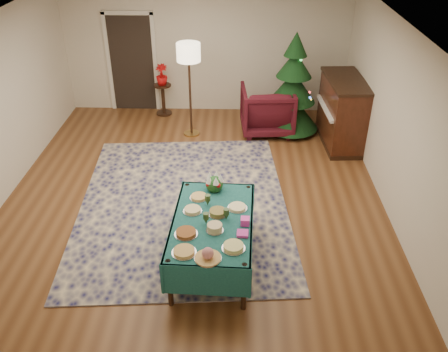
{
  "coord_description": "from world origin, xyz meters",
  "views": [
    {
      "loc": [
        0.68,
        -6.4,
        4.28
      ],
      "look_at": [
        0.51,
        -0.83,
        0.87
      ],
      "focal_mm": 38.0,
      "sensor_mm": 36.0,
      "label": 1
    }
  ],
  "objects_px": {
    "gift_box": "(245,221)",
    "floor_lamp": "(189,58)",
    "side_table": "(163,100)",
    "piano": "(342,113)",
    "christmas_tree": "(293,89)",
    "buffet_table": "(213,228)",
    "armchair": "(267,108)",
    "potted_plant": "(162,79)"
  },
  "relations": [
    {
      "from": "side_table",
      "to": "floor_lamp",
      "type": "bearing_deg",
      "value": -54.83
    },
    {
      "from": "armchair",
      "to": "christmas_tree",
      "type": "distance_m",
      "value": 0.62
    },
    {
      "from": "buffet_table",
      "to": "side_table",
      "type": "relative_size",
      "value": 2.69
    },
    {
      "from": "gift_box",
      "to": "armchair",
      "type": "height_order",
      "value": "armchair"
    },
    {
      "from": "piano",
      "to": "potted_plant",
      "type": "bearing_deg",
      "value": 160.78
    },
    {
      "from": "piano",
      "to": "buffet_table",
      "type": "bearing_deg",
      "value": -122.78
    },
    {
      "from": "armchair",
      "to": "gift_box",
      "type": "bearing_deg",
      "value": 79.14
    },
    {
      "from": "buffet_table",
      "to": "potted_plant",
      "type": "relative_size",
      "value": 4.09
    },
    {
      "from": "potted_plant",
      "to": "gift_box",
      "type": "bearing_deg",
      "value": -70.44
    },
    {
      "from": "buffet_table",
      "to": "piano",
      "type": "height_order",
      "value": "piano"
    },
    {
      "from": "side_table",
      "to": "christmas_tree",
      "type": "relative_size",
      "value": 0.33
    },
    {
      "from": "side_table",
      "to": "piano",
      "type": "distance_m",
      "value": 3.83
    },
    {
      "from": "armchair",
      "to": "side_table",
      "type": "xyz_separation_m",
      "value": [
        -2.21,
        0.81,
        -0.19
      ]
    },
    {
      "from": "buffet_table",
      "to": "side_table",
      "type": "distance_m",
      "value": 4.98
    },
    {
      "from": "potted_plant",
      "to": "christmas_tree",
      "type": "xyz_separation_m",
      "value": [
        2.69,
        -0.79,
        0.11
      ]
    },
    {
      "from": "buffet_table",
      "to": "floor_lamp",
      "type": "distance_m",
      "value": 3.99
    },
    {
      "from": "floor_lamp",
      "to": "christmas_tree",
      "type": "xyz_separation_m",
      "value": [
        1.99,
        0.2,
        -0.66
      ]
    },
    {
      "from": "gift_box",
      "to": "side_table",
      "type": "bearing_deg",
      "value": 109.56
    },
    {
      "from": "gift_box",
      "to": "armchair",
      "type": "distance_m",
      "value": 4.1
    },
    {
      "from": "side_table",
      "to": "potted_plant",
      "type": "height_order",
      "value": "potted_plant"
    },
    {
      "from": "gift_box",
      "to": "potted_plant",
      "type": "distance_m",
      "value": 5.17
    },
    {
      "from": "floor_lamp",
      "to": "piano",
      "type": "bearing_deg",
      "value": -5.29
    },
    {
      "from": "buffet_table",
      "to": "christmas_tree",
      "type": "relative_size",
      "value": 0.9
    },
    {
      "from": "gift_box",
      "to": "floor_lamp",
      "type": "height_order",
      "value": "floor_lamp"
    },
    {
      "from": "christmas_tree",
      "to": "side_table",
      "type": "bearing_deg",
      "value": 163.7
    },
    {
      "from": "side_table",
      "to": "christmas_tree",
      "type": "xyz_separation_m",
      "value": [
        2.69,
        -0.79,
        0.58
      ]
    },
    {
      "from": "floor_lamp",
      "to": "buffet_table",
      "type": "bearing_deg",
      "value": -80.67
    },
    {
      "from": "side_table",
      "to": "christmas_tree",
      "type": "distance_m",
      "value": 2.86
    },
    {
      "from": "side_table",
      "to": "potted_plant",
      "type": "relative_size",
      "value": 1.52
    },
    {
      "from": "armchair",
      "to": "floor_lamp",
      "type": "height_order",
      "value": "floor_lamp"
    },
    {
      "from": "armchair",
      "to": "floor_lamp",
      "type": "xyz_separation_m",
      "value": [
        -1.51,
        -0.18,
        1.05
      ]
    },
    {
      "from": "armchair",
      "to": "buffet_table",
      "type": "bearing_deg",
      "value": 73.28
    },
    {
      "from": "armchair",
      "to": "potted_plant",
      "type": "distance_m",
      "value": 2.37
    },
    {
      "from": "buffet_table",
      "to": "piano",
      "type": "relative_size",
      "value": 1.19
    },
    {
      "from": "armchair",
      "to": "christmas_tree",
      "type": "relative_size",
      "value": 0.51
    },
    {
      "from": "gift_box",
      "to": "potted_plant",
      "type": "bearing_deg",
      "value": 109.56
    },
    {
      "from": "side_table",
      "to": "gift_box",
      "type": "bearing_deg",
      "value": -70.44
    },
    {
      "from": "gift_box",
      "to": "floor_lamp",
      "type": "relative_size",
      "value": 0.06
    },
    {
      "from": "buffet_table",
      "to": "armchair",
      "type": "height_order",
      "value": "armchair"
    },
    {
      "from": "gift_box",
      "to": "side_table",
      "type": "height_order",
      "value": "gift_box"
    },
    {
      "from": "gift_box",
      "to": "piano",
      "type": "relative_size",
      "value": 0.07
    },
    {
      "from": "armchair",
      "to": "side_table",
      "type": "height_order",
      "value": "armchair"
    }
  ]
}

